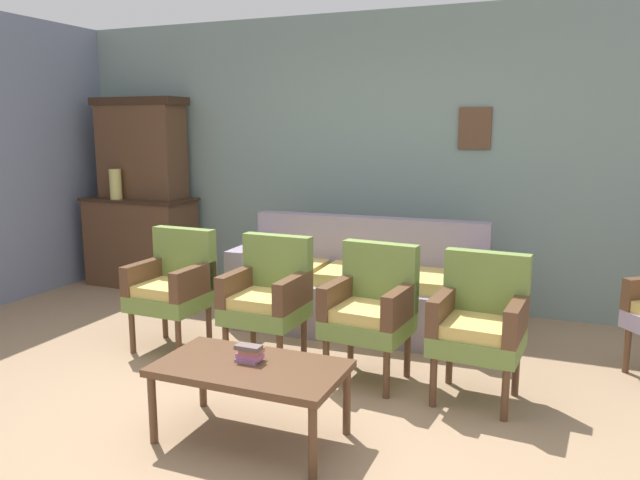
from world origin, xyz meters
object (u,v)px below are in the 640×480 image
at_px(side_cabinet, 141,241).
at_px(book_stack_on_table, 250,353).
at_px(vase_on_cabinet, 116,184).
at_px(floral_couch, 359,290).
at_px(armchair_near_cabinet, 173,284).
at_px(armchair_by_doorway, 268,294).
at_px(armchair_near_couch_end, 480,321).
at_px(coffee_table, 250,373).
at_px(armchair_row_middle, 371,306).

bearing_deg(side_cabinet, book_stack_on_table, -42.86).
xyz_separation_m(side_cabinet, vase_on_cabinet, (-0.14, -0.18, 0.62)).
height_order(floral_couch, armchair_near_cabinet, same).
bearing_deg(side_cabinet, armchair_by_doorway, -33.09).
relative_size(side_cabinet, armchair_near_couch_end, 1.28).
xyz_separation_m(armchair_near_couch_end, coffee_table, (-1.05, -0.97, -0.12)).
height_order(vase_on_cabinet, armchair_near_couch_end, vase_on_cabinet).
distance_m(side_cabinet, floral_couch, 2.65).
distance_m(armchair_by_doorway, book_stack_on_table, 1.05).
bearing_deg(armchair_near_cabinet, floral_couch, 40.40).
xyz_separation_m(side_cabinet, floral_couch, (2.60, -0.48, -0.14)).
distance_m(armchair_near_cabinet, book_stack_on_table, 1.54).
bearing_deg(vase_on_cabinet, side_cabinet, 51.36).
relative_size(armchair_by_doorway, armchair_row_middle, 1.00).
distance_m(side_cabinet, armchair_near_couch_end, 4.01).
height_order(vase_on_cabinet, floral_couch, vase_on_cabinet).
height_order(vase_on_cabinet, book_stack_on_table, vase_on_cabinet).
bearing_deg(book_stack_on_table, vase_on_cabinet, 140.79).
height_order(armchair_row_middle, coffee_table, armchair_row_middle).
bearing_deg(floral_couch, book_stack_on_table, -88.95).
xyz_separation_m(armchair_near_cabinet, armchair_row_middle, (1.56, -0.01, 0.00)).
bearing_deg(vase_on_cabinet, armchair_by_doorway, -28.28).
relative_size(side_cabinet, vase_on_cabinet, 3.73).
xyz_separation_m(side_cabinet, armchair_near_couch_end, (3.71, -1.51, 0.03)).
relative_size(vase_on_cabinet, armchair_near_couch_end, 0.34).
height_order(armchair_by_doorway, armchair_row_middle, same).
bearing_deg(armchair_row_middle, coffee_table, -108.99).
height_order(side_cabinet, floral_couch, side_cabinet).
bearing_deg(armchair_near_couch_end, book_stack_on_table, -139.18).
distance_m(vase_on_cabinet, armchair_row_middle, 3.46).
xyz_separation_m(side_cabinet, book_stack_on_table, (2.64, -2.45, -0.00)).
xyz_separation_m(side_cabinet, armchair_by_doorway, (2.25, -1.47, 0.03)).
xyz_separation_m(coffee_table, book_stack_on_table, (-0.03, 0.04, 0.09)).
bearing_deg(book_stack_on_table, floral_couch, 91.05).
distance_m(armchair_by_doorway, armchair_row_middle, 0.76).
height_order(side_cabinet, armchair_near_couch_end, side_cabinet).
xyz_separation_m(side_cabinet, coffee_table, (2.66, -2.49, -0.09)).
distance_m(vase_on_cabinet, armchair_near_cabinet, 2.13).
xyz_separation_m(vase_on_cabinet, armchair_by_doorway, (2.39, -1.29, -0.59)).
distance_m(armchair_near_cabinet, armchair_near_couch_end, 2.27).
height_order(armchair_near_couch_end, book_stack_on_table, armchair_near_couch_end).
bearing_deg(armchair_row_middle, armchair_by_doorway, 179.40).
distance_m(armchair_near_cabinet, coffee_table, 1.59).
bearing_deg(coffee_table, armchair_near_cabinet, 139.80).
distance_m(vase_on_cabinet, floral_couch, 2.86).
xyz_separation_m(armchair_near_cabinet, armchair_by_doorway, (0.80, -0.00, 0.00)).
bearing_deg(armchair_by_doorway, floral_couch, 70.32).
bearing_deg(side_cabinet, armchair_near_cabinet, -45.29).
distance_m(armchair_near_cabinet, armchair_by_doorway, 0.80).
distance_m(floral_couch, armchair_near_couch_end, 1.53).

